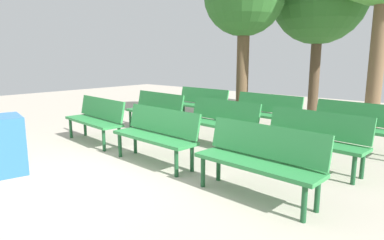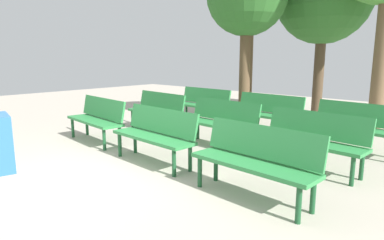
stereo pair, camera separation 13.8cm
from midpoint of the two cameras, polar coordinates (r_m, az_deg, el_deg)
name	(u,v)px [view 2 (the right image)]	position (r m, az deg, el deg)	size (l,w,h in m)	color
ground_plane	(61,188)	(4.78, -20.54, -10.73)	(24.00, 24.00, 0.00)	#B2A899
bench_r0_c0	(98,117)	(6.95, -15.19, 0.51)	(1.64, 0.63, 0.87)	#2D8442
bench_r0_c1	(156,132)	(5.39, -5.44, -2.05)	(1.62, 0.56, 0.87)	#2D8442
bench_r0_c2	(256,157)	(4.13, 11.71, -6.22)	(1.62, 0.56, 0.87)	#2D8442
bench_r1_c0	(157,109)	(7.76, -5.42, 1.88)	(1.64, 0.63, 0.87)	#2D8442
bench_r1_c1	(221,120)	(6.41, 5.51, -0.01)	(1.63, 0.59, 0.87)	#2D8442
bench_r1_c2	(313,137)	(5.37, 20.49, -2.74)	(1.63, 0.60, 0.87)	#2D8442
bench_r2_c0	(203,103)	(8.79, 2.28, 2.94)	(1.62, 0.55, 0.87)	#2D8442
bench_r2_c1	(267,112)	(7.57, 13.13, 1.41)	(1.62, 0.56, 0.87)	#2D8442
bench_r2_c2	(357,124)	(6.68, 26.80, -0.67)	(1.64, 0.63, 0.87)	#2D8442
tree_0	(249,67)	(11.59, 9.96, 8.78)	(0.25, 0.25, 2.66)	brown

